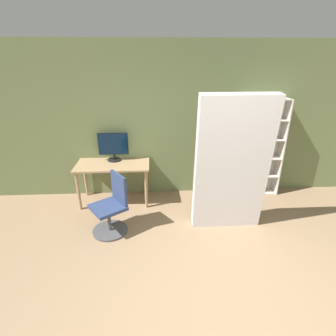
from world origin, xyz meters
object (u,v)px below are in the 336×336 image
Objects in this scene: monitor at (113,146)px; office_chair at (112,210)px; bookshelf at (253,149)px; mattress_near at (232,167)px.

office_chair is (0.07, -1.06, -0.64)m from monitor.
monitor is at bearing 93.70° from office_chair.
bookshelf is 0.88× the size of mattress_near.
monitor is 2.09m from mattress_near.
mattress_near is (-0.72, -1.11, 0.14)m from bookshelf.
monitor is at bearing 148.98° from mattress_near.
mattress_near is (1.79, -1.08, 0.02)m from monitor.
monitor is 0.26× the size of mattress_near.
mattress_near is at bearing -31.02° from monitor.
monitor is 2.51m from bookshelf.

